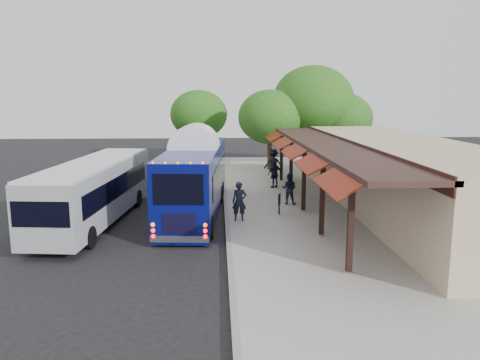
# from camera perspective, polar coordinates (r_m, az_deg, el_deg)

# --- Properties ---
(ground) EXTENTS (90.00, 90.00, 0.00)m
(ground) POSITION_cam_1_polar(r_m,az_deg,el_deg) (18.81, -1.57, -7.42)
(ground) COLOR black
(ground) RESTS_ON ground
(sidewalk) EXTENTS (10.00, 40.00, 0.15)m
(sidewalk) POSITION_cam_1_polar(r_m,az_deg,el_deg) (23.25, 10.66, -3.93)
(sidewalk) COLOR #9E9B93
(sidewalk) RESTS_ON ground
(curb) EXTENTS (0.20, 40.00, 0.16)m
(curb) POSITION_cam_1_polar(r_m,az_deg,el_deg) (22.63, -1.65, -4.15)
(curb) COLOR gray
(curb) RESTS_ON ground
(station_shelter) EXTENTS (8.15, 20.00, 3.60)m
(station_shelter) POSITION_cam_1_polar(r_m,az_deg,el_deg) (23.90, 18.72, 0.43)
(station_shelter) COLOR tan
(station_shelter) RESTS_ON ground
(coach_bus) EXTENTS (3.03, 10.98, 3.47)m
(coach_bus) POSITION_cam_1_polar(r_m,az_deg,el_deg) (22.75, -5.48, 0.50)
(coach_bus) COLOR #080E63
(coach_bus) RESTS_ON ground
(city_bus) EXTENTS (3.28, 10.62, 2.81)m
(city_bus) POSITION_cam_1_polar(r_m,az_deg,el_deg) (22.08, -17.26, -1.06)
(city_bus) COLOR #919499
(city_bus) RESTS_ON ground
(ped_a) EXTENTS (0.66, 0.44, 1.77)m
(ped_a) POSITION_cam_1_polar(r_m,az_deg,el_deg) (20.94, -0.08, -2.63)
(ped_a) COLOR black
(ped_a) RESTS_ON sidewalk
(ped_b) EXTENTS (0.95, 0.84, 1.61)m
(ped_b) POSITION_cam_1_polar(r_m,az_deg,el_deg) (24.29, 6.01, -1.06)
(ped_b) COLOR black
(ped_b) RESTS_ON sidewalk
(ped_c) EXTENTS (1.08, 0.77, 1.70)m
(ped_c) POSITION_cam_1_polar(r_m,az_deg,el_deg) (28.42, 4.28, 0.73)
(ped_c) COLOR black
(ped_c) RESTS_ON sidewalk
(ped_d) EXTENTS (1.36, 0.89, 1.97)m
(ped_d) POSITION_cam_1_polar(r_m,az_deg,el_deg) (31.71, 4.08, 1.99)
(ped_d) COLOR black
(ped_d) RESTS_ON sidewalk
(sign_board) EXTENTS (0.18, 0.45, 1.01)m
(sign_board) POSITION_cam_1_polar(r_m,az_deg,el_deg) (22.10, 4.80, -2.51)
(sign_board) COLOR black
(sign_board) RESTS_ON sidewalk
(tree_left) EXTENTS (4.79, 4.79, 6.13)m
(tree_left) POSITION_cam_1_polar(r_m,az_deg,el_deg) (35.33, 3.68, 7.66)
(tree_left) COLOR #382314
(tree_left) RESTS_ON ground
(tree_mid) EXTENTS (6.23, 6.23, 7.97)m
(tree_mid) POSITION_cam_1_polar(r_m,az_deg,el_deg) (36.92, 8.87, 9.58)
(tree_mid) COLOR #382314
(tree_mid) RESTS_ON ground
(tree_right) EXTENTS (4.59, 4.59, 5.87)m
(tree_right) POSITION_cam_1_polar(r_m,az_deg,el_deg) (37.37, 12.40, 7.32)
(tree_right) COLOR #382314
(tree_right) RESTS_ON ground
(tree_far) EXTENTS (4.80, 4.80, 6.15)m
(tree_far) POSITION_cam_1_polar(r_m,az_deg,el_deg) (39.83, -5.05, 7.96)
(tree_far) COLOR #382314
(tree_far) RESTS_ON ground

